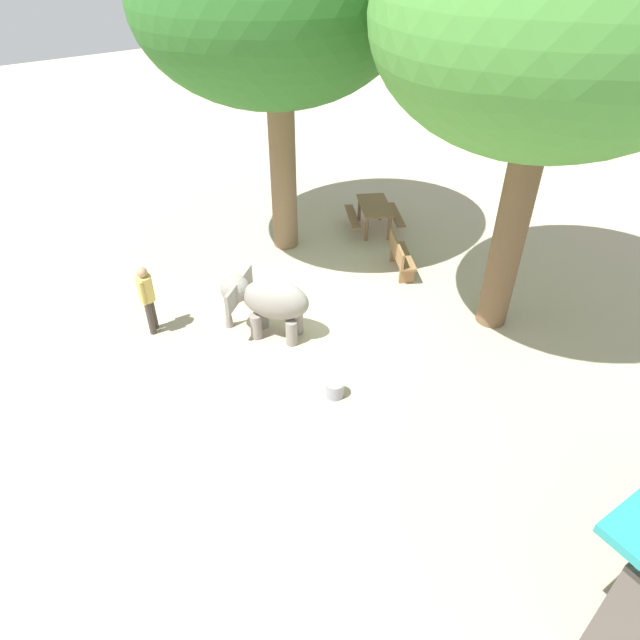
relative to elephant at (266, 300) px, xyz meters
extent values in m
plane|color=#BAA88C|center=(-1.08, 0.08, -0.87)|extent=(60.00, 60.00, 0.00)
cylinder|color=gray|center=(0.28, -0.02, -0.58)|extent=(0.25, 0.25, 0.58)
cylinder|color=gray|center=(-0.03, -0.28, -0.58)|extent=(0.25, 0.25, 0.58)
cylinder|color=gray|center=(-0.23, 0.59, -0.58)|extent=(0.25, 0.25, 0.58)
cylinder|color=gray|center=(-0.54, 0.33, -0.58)|extent=(0.25, 0.25, 0.58)
ellipsoid|color=gray|center=(-0.13, 0.16, 0.06)|extent=(1.50, 1.58, 0.87)
sphere|color=gray|center=(0.45, -0.53, 0.17)|extent=(0.62, 0.62, 0.62)
cone|color=gray|center=(0.60, -0.71, -0.38)|extent=(0.19, 0.19, 0.98)
cube|color=gray|center=(0.70, -0.19, 0.17)|extent=(0.43, 0.38, 0.46)
cube|color=gray|center=(0.07, -0.72, 0.17)|extent=(0.43, 0.38, 0.46)
cylinder|color=#3F3833|center=(1.98, -1.56, -0.46)|extent=(0.14, 0.14, 0.82)
cylinder|color=#3F3833|center=(2.09, -1.41, -0.46)|extent=(0.14, 0.14, 0.82)
cylinder|color=tan|center=(2.04, -1.48, 0.24)|extent=(0.32, 0.32, 0.58)
sphere|color=tan|center=(2.04, -1.48, 0.64)|extent=(0.22, 0.22, 0.22)
cylinder|color=tan|center=(1.91, -1.65, 0.25)|extent=(0.09, 0.09, 0.55)
cylinder|color=tan|center=(2.17, -1.32, 0.25)|extent=(0.09, 0.09, 0.55)
cylinder|color=brown|center=(-4.40, 2.38, 1.34)|extent=(0.65, 0.65, 4.43)
ellipsoid|color=#478C38|center=(-4.40, 2.38, 5.29)|extent=(6.39, 5.85, 4.52)
cylinder|color=brown|center=(-2.37, -3.18, 1.25)|extent=(0.66, 0.66, 4.24)
cube|color=olive|center=(-4.07, -0.32, -0.42)|extent=(1.00, 1.43, 0.06)
cube|color=olive|center=(-3.92, -0.40, -0.19)|extent=(0.70, 1.27, 0.40)
cube|color=olive|center=(-4.31, -0.79, -0.66)|extent=(0.36, 0.24, 0.42)
cube|color=olive|center=(-3.83, 0.15, -0.66)|extent=(0.36, 0.24, 0.42)
cube|color=brown|center=(-4.89, -2.49, -0.12)|extent=(1.40, 1.70, 0.06)
cylinder|color=brown|center=(-4.89, -1.81, -0.51)|extent=(0.10, 0.10, 0.72)
cylinder|color=brown|center=(-4.33, -2.11, -0.51)|extent=(0.10, 0.10, 0.72)
cylinder|color=brown|center=(-5.45, -2.87, -0.51)|extent=(0.10, 0.10, 0.72)
cylinder|color=brown|center=(-4.88, -3.17, -0.51)|extent=(0.10, 0.10, 0.72)
cube|color=brown|center=(-5.44, -2.20, -0.43)|extent=(0.91, 1.44, 0.05)
cube|color=brown|center=(-4.34, -2.78, -0.43)|extent=(0.91, 1.44, 0.05)
cylinder|color=gray|center=(-0.08, 7.88, 0.33)|extent=(0.10, 0.10, 2.40)
cylinder|color=gray|center=(-0.09, 2.38, -0.71)|extent=(0.36, 0.36, 0.32)
camera|label=1|loc=(4.43, 8.59, 6.73)|focal=31.37mm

